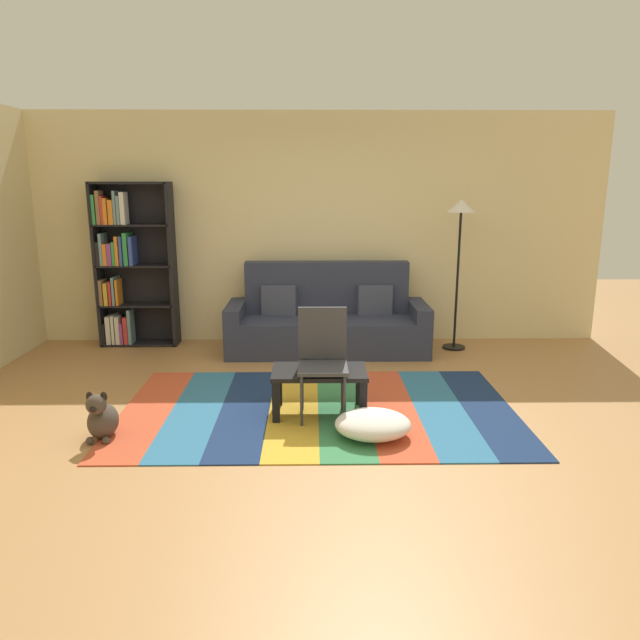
# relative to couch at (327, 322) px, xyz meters

# --- Properties ---
(ground_plane) EXTENTS (14.00, 14.00, 0.00)m
(ground_plane) POSITION_rel_couch_xyz_m (-0.09, -2.02, -0.34)
(ground_plane) COLOR #B27F4C
(back_wall) EXTENTS (6.80, 0.10, 2.70)m
(back_wall) POSITION_rel_couch_xyz_m (-0.09, 0.53, 1.01)
(back_wall) COLOR beige
(back_wall) RESTS_ON ground_plane
(rug) EXTENTS (3.32, 2.01, 0.01)m
(rug) POSITION_rel_couch_xyz_m (-0.12, -1.84, -0.33)
(rug) COLOR #C64C2D
(rug) RESTS_ON ground_plane
(couch) EXTENTS (2.26, 0.80, 1.00)m
(couch) POSITION_rel_couch_xyz_m (0.00, 0.00, 0.00)
(couch) COLOR #2D3347
(couch) RESTS_ON ground_plane
(bookshelf) EXTENTS (0.90, 0.28, 1.91)m
(bookshelf) POSITION_rel_couch_xyz_m (-2.34, 0.28, 0.62)
(bookshelf) COLOR black
(bookshelf) RESTS_ON ground_plane
(coffee_table) EXTENTS (0.78, 0.46, 0.37)m
(coffee_table) POSITION_rel_couch_xyz_m (-0.11, -1.92, -0.02)
(coffee_table) COLOR black
(coffee_table) RESTS_ON rug
(pouf) EXTENTS (0.58, 0.50, 0.19)m
(pouf) POSITION_rel_couch_xyz_m (0.29, -2.40, -0.23)
(pouf) COLOR white
(pouf) RESTS_ON rug
(dog) EXTENTS (0.22, 0.35, 0.40)m
(dog) POSITION_rel_couch_xyz_m (-1.77, -2.39, -0.18)
(dog) COLOR #473D33
(dog) RESTS_ON ground_plane
(standing_lamp) EXTENTS (0.32, 0.32, 1.71)m
(standing_lamp) POSITION_rel_couch_xyz_m (1.49, 0.05, 1.09)
(standing_lamp) COLOR black
(standing_lamp) RESTS_ON ground_plane
(tv_remote) EXTENTS (0.06, 0.15, 0.02)m
(tv_remote) POSITION_rel_couch_xyz_m (-0.21, -1.85, 0.06)
(tv_remote) COLOR black
(tv_remote) RESTS_ON coffee_table
(folding_chair) EXTENTS (0.40, 0.40, 0.90)m
(folding_chair) POSITION_rel_couch_xyz_m (-0.09, -1.94, 0.20)
(folding_chair) COLOR #38383D
(folding_chair) RESTS_ON ground_plane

